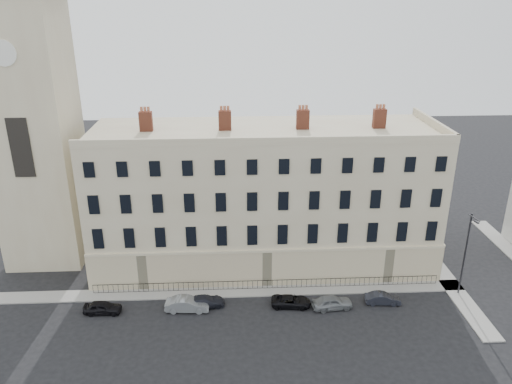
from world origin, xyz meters
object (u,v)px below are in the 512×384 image
(car_b, at_px, (187,304))
(car_f, at_px, (383,298))
(car_e, at_px, (332,302))
(car_d, at_px, (291,301))
(streetlamp, at_px, (466,251))
(car_a, at_px, (103,307))
(car_c, at_px, (204,302))

(car_b, distance_m, car_f, 18.85)
(car_b, distance_m, car_e, 13.80)
(car_d, xyz_separation_m, streetlamp, (17.00, 1.11, 4.38))
(car_b, bearing_deg, car_e, -88.61)
(car_a, xyz_separation_m, car_b, (7.94, -0.01, 0.08))
(car_b, xyz_separation_m, streetlamp, (26.93, 1.31, 4.23))
(car_c, height_order, car_d, car_c)
(car_a, distance_m, car_b, 7.94)
(car_d, distance_m, car_e, 3.91)
(car_c, bearing_deg, car_b, 98.49)
(car_a, bearing_deg, car_b, -88.01)
(streetlamp, bearing_deg, car_a, 172.22)
(car_d, height_order, streetlamp, streetlamp)
(car_a, bearing_deg, car_d, -87.36)
(car_e, height_order, car_f, car_e)
(car_c, bearing_deg, car_a, 83.48)
(car_b, bearing_deg, car_c, -69.03)
(car_c, distance_m, car_d, 8.35)
(car_c, height_order, streetlamp, streetlamp)
(car_b, distance_m, car_d, 9.93)
(car_f, relative_size, streetlamp, 0.38)
(car_e, bearing_deg, car_b, 82.17)
(car_b, distance_m, streetlamp, 27.29)
(car_a, relative_size, car_d, 0.93)
(car_e, bearing_deg, streetlamp, -89.08)
(car_f, height_order, streetlamp, streetlamp)
(car_e, bearing_deg, car_d, 75.43)
(car_c, bearing_deg, car_f, -100.75)
(streetlamp, bearing_deg, car_e, 177.32)
(car_c, xyz_separation_m, streetlamp, (25.34, 0.79, 4.34))
(car_f, xyz_separation_m, streetlamp, (8.08, 1.14, 4.35))
(car_c, distance_m, streetlamp, 25.72)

